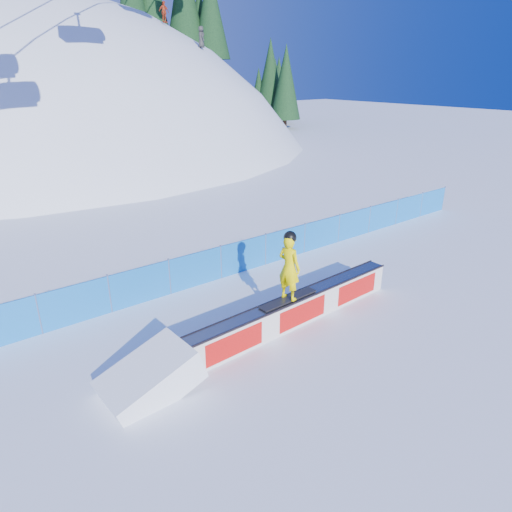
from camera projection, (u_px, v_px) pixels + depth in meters
ground at (378, 301)px, 14.55m from camera, size 160.00×160.00×0.00m
snow_hill at (65, 305)px, 52.05m from camera, size 64.00×64.00×64.00m
treeline at (247, 54)px, 55.52m from camera, size 25.21×12.60×20.02m
safety_fence at (286, 244)px, 17.61m from camera, size 22.05×0.05×1.30m
rail_box at (297, 310)px, 13.09m from camera, size 7.51×0.82×0.90m
snow_ramp at (151, 390)px, 10.46m from camera, size 2.31×1.50×1.41m
snowboarder at (289, 267)px, 12.33m from camera, size 1.94×0.76×2.01m
distant_skiers at (65, 5)px, 32.73m from camera, size 19.00×7.27×5.38m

